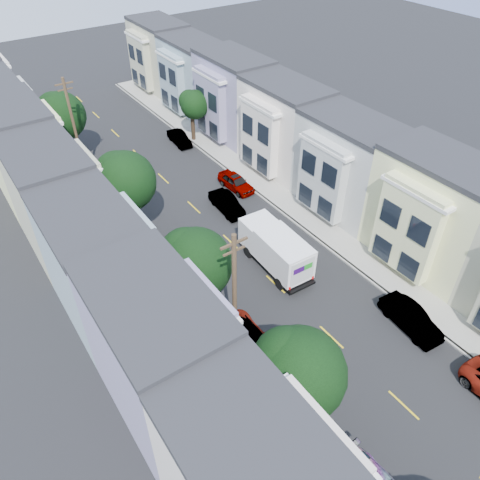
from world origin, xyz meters
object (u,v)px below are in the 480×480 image
object	(u,v)px
tree_c	(195,265)
parked_right_c	(236,182)
parked_left_d	(173,254)
parked_right_b	(411,319)
tree_far_r	(194,105)
utility_pole_far	(75,132)
utility_pole_near	(235,305)
lead_sedan	(227,204)
tree_d	(124,182)
tree_b	(297,375)
parked_right_d	(179,138)
fedex_truck	(276,248)
tree_e	(60,116)
parked_left_c	(250,340)

from	to	relation	value
tree_c	parked_right_c	bearing A→B (deg)	46.90
parked_left_d	parked_right_b	size ratio (longest dim) A/B	0.84
tree_far_r	utility_pole_far	distance (m)	13.31
tree_c	parked_right_b	bearing A→B (deg)	-37.81
tree_c	utility_pole_near	xyz separation A→B (m)	(0.00, -4.46, 0.29)
tree_c	lead_sedan	size ratio (longest dim) A/B	1.68
tree_far_r	utility_pole_near	size ratio (longest dim) A/B	0.56
utility_pole_far	parked_right_b	world-z (taller)	utility_pole_far
utility_pole_far	parked_right_c	distance (m)	15.38
tree_d	tree_c	bearing A→B (deg)	-90.00
lead_sedan	parked_right_b	distance (m)	18.35
tree_b	parked_right_d	distance (m)	35.08
fedex_truck	parked_right_c	xyz separation A→B (m)	(3.69, 10.79, -1.05)
fedex_truck	lead_sedan	distance (m)	8.40
parked_right_d	utility_pole_far	bearing A→B (deg)	-168.33
tree_e	parked_right_c	xyz separation A→B (m)	(11.20, -13.90, -4.32)
parked_right_d	tree_far_r	bearing A→B (deg)	-0.37
tree_b	tree_d	xyz separation A→B (m)	(-0.00, 20.36, 0.41)
fedex_truck	parked_left_d	world-z (taller)	fedex_truck
utility_pole_far	parked_right_d	xyz separation A→B (m)	(11.20, 1.52, -4.50)
parked_right_c	parked_right_b	bearing A→B (deg)	-93.64
lead_sedan	parked_left_c	size ratio (longest dim) A/B	0.87
utility_pole_far	parked_right_b	bearing A→B (deg)	-69.67
tree_d	utility_pole_near	world-z (taller)	utility_pole_near
tree_e	utility_pole_near	size ratio (longest dim) A/B	0.74
utility_pole_far	tree_c	bearing A→B (deg)	-90.00
tree_far_r	fedex_truck	xyz separation A→B (m)	(-5.69, -21.73, -2.26)
tree_b	parked_left_d	bearing A→B (deg)	85.01
utility_pole_near	parked_left_d	distance (m)	11.63
tree_far_r	parked_right_d	xyz separation A→B (m)	(-1.99, 0.15, -3.37)
utility_pole_far	lead_sedan	xyz separation A→B (m)	(8.53, -12.08, -4.44)
tree_d	utility_pole_far	bearing A→B (deg)	89.99
tree_b	tree_far_r	distance (m)	35.37
tree_b	parked_right_c	distance (m)	24.95
utility_pole_near	parked_right_d	world-z (taller)	utility_pole_near
tree_e	parked_right_b	distance (m)	36.58
tree_d	fedex_truck	size ratio (longest dim) A/B	1.19
parked_left_c	parked_right_c	bearing A→B (deg)	57.91
parked_right_c	parked_right_d	bearing A→B (deg)	86.36
tree_e	lead_sedan	xyz separation A→B (m)	(8.53, -16.41, -4.32)
tree_d	parked_right_d	world-z (taller)	tree_d
utility_pole_far	parked_left_d	distance (m)	16.08
parked_left_c	utility_pole_near	bearing A→B (deg)	-163.52
tree_far_r	parked_left_c	world-z (taller)	tree_far_r
utility_pole_near	tree_c	bearing A→B (deg)	90.02
parked_left_c	tree_c	bearing A→B (deg)	108.57
tree_c	tree_d	world-z (taller)	tree_d
parked_left_c	tree_d	bearing A→B (deg)	94.92
fedex_truck	parked_right_c	size ratio (longest dim) A/B	1.49
parked_left_c	parked_right_c	distance (m)	18.77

